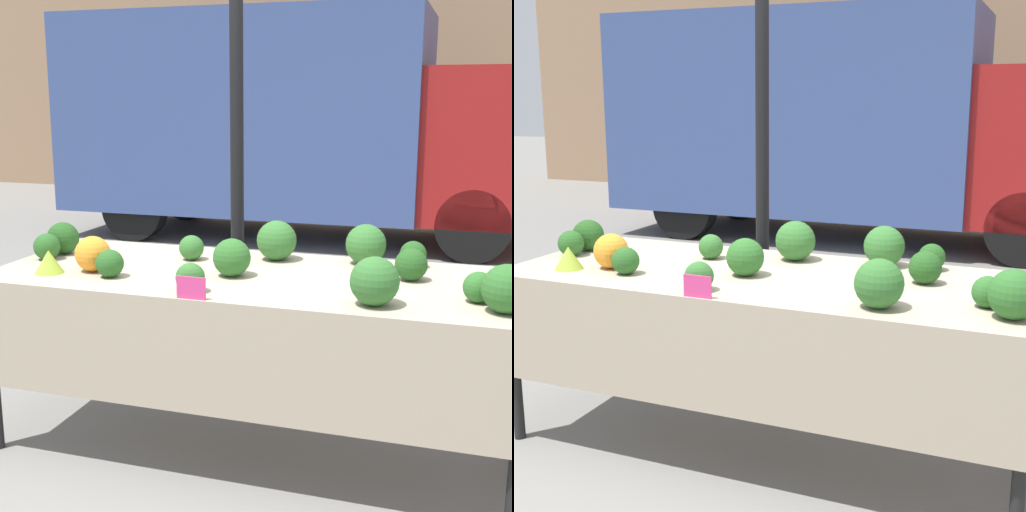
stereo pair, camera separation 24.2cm
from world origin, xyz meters
The scene contains 21 objects.
ground_plane centered at (0.00, 0.00, 0.00)m, with size 40.00×40.00×0.00m, color gray.
building_facade centered at (0.00, 8.51, 2.73)m, with size 16.00×0.60×5.46m.
tent_pole centered at (-0.31, 0.65, 1.15)m, with size 0.07×0.07×2.30m.
parked_truck centered at (-1.14, 4.80, 1.28)m, with size 5.21×1.81×2.40m.
market_table centered at (0.00, -0.07, 0.70)m, with size 2.29×0.92×0.79m.
orange_cauliflower centered at (-0.70, -0.17, 0.87)m, with size 0.16×0.16×0.16m.
romanesco_head centered at (-0.86, -0.25, 0.84)m, with size 0.13×0.13×0.10m.
broccoli_head_0 centered at (-0.09, -0.07, 0.87)m, with size 0.16×0.16×0.16m.
broccoli_head_1 centered at (0.56, -0.32, 0.88)m, with size 0.18×0.18×0.18m.
broccoli_head_2 centered at (-1.02, -0.03, 0.85)m, with size 0.12×0.12×0.12m.
broccoli_head_3 centered at (0.63, 0.34, 0.85)m, with size 0.12×0.12×0.12m.
broccoli_head_4 centered at (-0.57, -0.24, 0.85)m, with size 0.12×0.12×0.12m.
broccoli_head_5 centered at (-1.02, 0.10, 0.87)m, with size 0.16×0.16×0.16m.
broccoli_head_6 centered at (-0.37, 0.17, 0.85)m, with size 0.12×0.12×0.12m.
broccoli_head_7 centered at (1.01, -0.27, 0.88)m, with size 0.18×0.18×0.18m.
broccoli_head_8 centered at (0.92, -0.16, 0.85)m, with size 0.12×0.12×0.12m.
broccoli_head_9 centered at (0.01, 0.29, 0.88)m, with size 0.19×0.19×0.19m.
broccoli_head_10 centered at (0.65, 0.09, 0.86)m, with size 0.14×0.14×0.14m.
broccoli_head_11 centered at (0.42, 0.33, 0.88)m, with size 0.18×0.18×0.18m.
broccoli_head_12 centered at (-0.16, -0.35, 0.85)m, with size 0.12×0.12×0.12m.
price_sign centered at (-0.11, -0.45, 0.83)m, with size 0.12×0.01×0.09m.
Camera 2 is at (1.14, -2.76, 1.54)m, focal length 50.00 mm.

